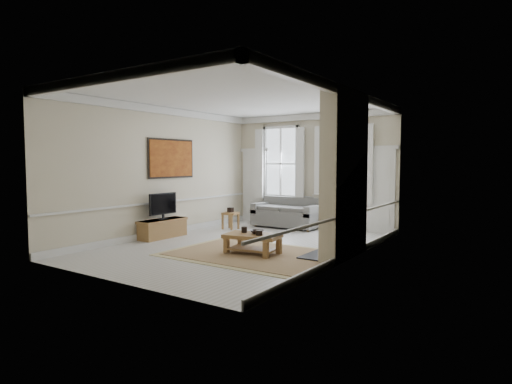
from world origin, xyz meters
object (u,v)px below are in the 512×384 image
Objects in this scene: sofa at (288,215)px; side_table at (230,216)px; tv_stand at (163,229)px; coffee_table at (253,238)px.

side_table is (-1.20, -1.26, 0.02)m from sofa.
side_table is 0.37× the size of tv_stand.
side_table reaches higher than tv_stand.
sofa is 1.74m from side_table.
coffee_table is at bearing -71.40° from sofa.
sofa reaches higher than coffee_table.
tv_stand reaches higher than coffee_table.
side_table is at bearing 74.26° from tv_stand.
sofa reaches higher than side_table.
tv_stand is (-1.79, -3.38, -0.13)m from sofa.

